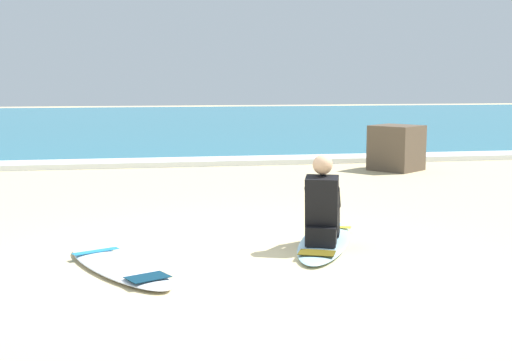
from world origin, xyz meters
TOP-DOWN VIEW (x-y plane):
  - ground_plane at (0.00, 0.00)m, footprint 80.00×80.00m
  - sea at (0.00, 21.60)m, footprint 80.00×28.00m
  - breaking_foam at (0.00, 7.90)m, footprint 80.00×0.90m
  - surfboard_main at (1.11, 0.48)m, footprint 1.29×2.15m
  - surfer_seated at (1.02, 0.28)m, footprint 0.55×0.77m
  - surfboard_spare_near at (-1.11, -0.17)m, footprint 1.30×1.94m
  - shoreline_rock at (4.20, 6.24)m, footprint 1.18×1.19m

SIDE VIEW (x-z plane):
  - ground_plane at x=0.00m, z-range 0.00..0.00m
  - surfboard_main at x=1.11m, z-range 0.00..0.07m
  - surfboard_spare_near at x=-1.11m, z-range 0.00..0.07m
  - sea at x=0.00m, z-range 0.00..0.10m
  - breaking_foam at x=0.00m, z-range 0.00..0.11m
  - surfer_seated at x=1.02m, z-range -0.04..0.91m
  - shoreline_rock at x=4.20m, z-range 0.00..0.89m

